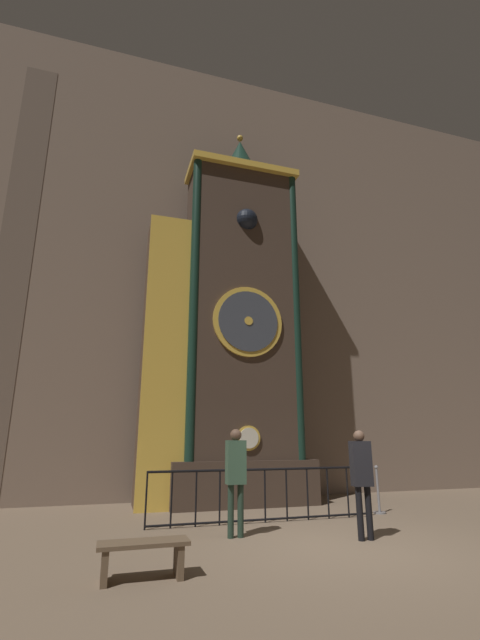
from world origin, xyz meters
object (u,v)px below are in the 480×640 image
visitor_far (362,473)px  visitor_near (236,471)px  clock_tower (227,326)px  stanchion_post (379,497)px  visitor_bench (143,553)px

visitor_far → visitor_near: bearing=167.9°
visitor_near → clock_tower: bearing=77.2°
visitor_far → stanchion_post: bearing=60.8°
clock_tower → visitor_near: clock_tower is taller
clock_tower → visitor_bench: 7.44m
visitor_near → visitor_bench: (-1.74, -1.84, -0.80)m
visitor_far → visitor_bench: (-3.80, -1.00, -0.77)m
stanchion_post → visitor_bench: (-5.58, -3.19, -0.04)m
visitor_far → visitor_bench: 4.01m
visitor_near → stanchion_post: visitor_near is taller
visitor_far → stanchion_post: 2.92m
clock_tower → visitor_bench: clock_tower is taller
clock_tower → visitor_near: bearing=-102.7°
clock_tower → stanchion_post: (3.04, -2.22, -4.39)m
stanchion_post → visitor_far: bearing=-129.2°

